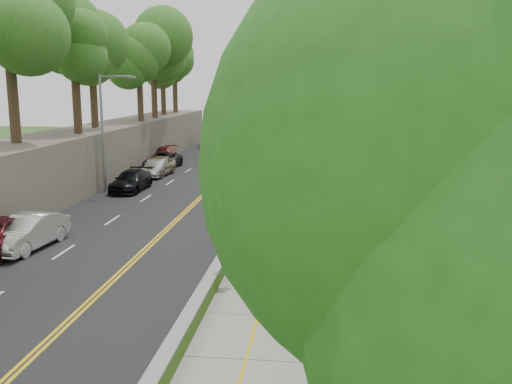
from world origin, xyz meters
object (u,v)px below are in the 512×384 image
Objects in this scene: car_1 at (28,232)px; painter_0 at (251,218)px; streetlight at (105,125)px; construction_barrel at (324,176)px; signpost at (237,233)px; concrete_block at (295,265)px; person_far at (306,167)px.

painter_0 is at bearing 24.32° from car_1.
streetlight reaches higher than car_1.
car_1 is 2.65× the size of painter_0.
streetlight reaches higher than construction_barrel.
streetlight reaches higher than signpost.
person_far is at bearing 90.72° from concrete_block.
car_1 is 10.29m from painter_0.
construction_barrel is at bearing 60.79° from car_1.
painter_0 is at bearing -102.65° from construction_barrel.
car_1 is (1.46, -13.68, -3.83)m from streetlight.
construction_barrel is (3.25, 22.45, -1.44)m from signpost.
construction_barrel is (14.76, 5.43, -4.12)m from streetlight.
painter_0 is at bearing -42.80° from streetlight.
painter_0 reaches higher than car_1.
concrete_block is at bearing -4.43° from car_1.
streetlight reaches higher than person_far.
streetlight is 1.71× the size of car_1.
streetlight is 14.28m from car_1.
painter_0 is at bearing 74.53° from person_far.
signpost reaches higher than person_far.
concrete_block is at bearing -92.96° from construction_barrel.
construction_barrel is 0.53× the size of painter_0.
streetlight is at bearing 101.72° from car_1.
car_1 is at bearing 169.95° from concrete_block.
signpost reaches higher than construction_barrel.
painter_0 reaches higher than concrete_block.
streetlight is at bearing -159.80° from construction_barrel.
painter_0 is (-3.55, -15.81, 0.41)m from construction_barrel.
signpost reaches higher than concrete_block.
streetlight is 2.58× the size of signpost.
car_1 is 23.44m from person_far.
signpost is at bearing -151.41° from concrete_block.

